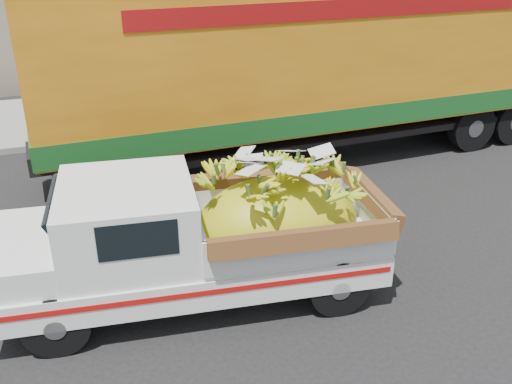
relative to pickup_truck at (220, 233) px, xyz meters
name	(u,v)px	position (x,y,z in m)	size (l,w,h in m)	color
ground	(329,282)	(1.55, -0.29, -0.97)	(100.00, 100.00, 0.00)	black
curb	(205,128)	(1.55, 6.87, -0.89)	(60.00, 0.25, 0.15)	gray
sidewalk	(186,105)	(1.55, 8.97, -0.90)	(60.00, 4.00, 0.14)	gray
pickup_truck	(220,233)	(0.00, 0.00, 0.00)	(5.30, 2.44, 1.80)	black
semi_trailer	(319,61)	(3.48, 4.42, 1.16)	(12.03, 2.96, 3.80)	black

